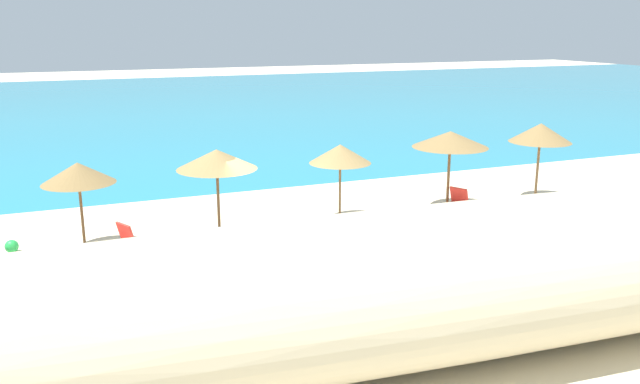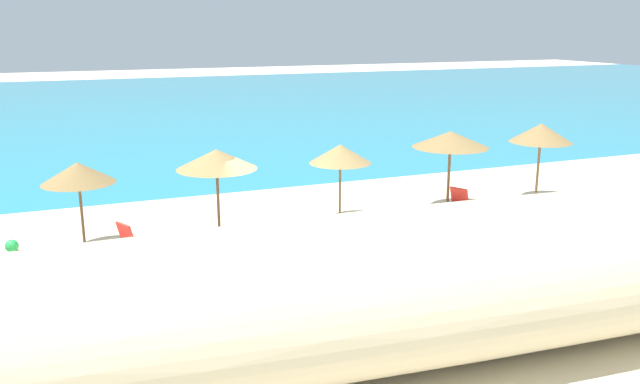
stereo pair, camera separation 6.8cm
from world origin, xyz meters
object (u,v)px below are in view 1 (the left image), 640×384
Objects in this scene: beach_umbrella_2 at (217,159)px; beach_umbrella_5 at (540,133)px; beach_umbrella_3 at (340,154)px; lounge_chair_1 at (112,249)px; beach_umbrella_1 at (78,173)px; lounge_chair_0 at (452,205)px; beach_umbrella_4 at (450,139)px; beach_ball at (12,246)px.

beach_umbrella_2 is 11.86m from beach_umbrella_5.
lounge_chair_1 is at bearing -170.67° from beach_umbrella_3.
beach_umbrella_1 is 11.93m from lounge_chair_0.
beach_umbrella_5 is (15.68, -0.42, 0.24)m from beach_umbrella_1.
beach_umbrella_2 is (3.82, -0.51, 0.19)m from beach_umbrella_1.
beach_umbrella_4 reaches higher than beach_ball.
beach_umbrella_4 is (11.93, -0.35, 0.24)m from beach_umbrella_1.
beach_umbrella_3 is 0.90× the size of beach_umbrella_5.
beach_umbrella_3 is at bearing -1.18° from beach_umbrella_1.
beach_umbrella_2 is 3.89m from lounge_chair_1.
lounge_chair_0 is (11.74, -0.94, -1.90)m from beach_umbrella_1.
beach_umbrella_2 is at bearing -7.64° from beach_umbrella_1.
beach_umbrella_5 is (11.86, 0.09, 0.05)m from beach_umbrella_2.
beach_umbrella_2 reaches higher than lounge_chair_1.
lounge_chair_1 is at bearing -64.75° from beach_umbrella_1.
beach_umbrella_2 is 1.66× the size of lounge_chair_1.
lounge_chair_1 is (-11.10, -0.42, 0.03)m from lounge_chair_0.
beach_umbrella_5 is at bearing -112.71° from lounge_chair_1.
lounge_chair_1 is (-15.04, -0.94, -2.11)m from beach_umbrella_5.
beach_umbrella_2 is 4.13m from beach_umbrella_3.
beach_umbrella_5 is at bearing -108.77° from lounge_chair_0.
beach_umbrella_3 is at bearing -106.93° from lounge_chair_1.
beach_umbrella_1 is at bearing 172.36° from beach_umbrella_2.
beach_umbrella_4 reaches higher than beach_umbrella_3.
beach_umbrella_2 is at bearing -10.74° from beach_ball.
beach_ball is (-13.87, 0.93, -2.33)m from beach_umbrella_4.
beach_ball is at bearing 175.70° from beach_umbrella_3.
beach_umbrella_5 reaches higher than lounge_chair_1.
beach_umbrella_2 is 7.38× the size of beach_ball.
beach_umbrella_1 is 1.55× the size of lounge_chair_1.
beach_umbrella_3 is at bearing 178.06° from beach_umbrella_5.
lounge_chair_0 is 11.10m from lounge_chair_1.
lounge_chair_0 reaches higher than beach_ball.
beach_umbrella_4 is 11.53m from lounge_chair_1.
beach_umbrella_3 is 1.55× the size of lounge_chair_1.
lounge_chair_1 reaches higher than lounge_chair_0.
beach_umbrella_3 is at bearing 177.26° from beach_umbrella_4.
beach_umbrella_1 is 2.91m from beach_ball.
beach_umbrella_4 is 14.09m from beach_ball.
beach_umbrella_4 is 3.75m from beach_umbrella_5.
beach_umbrella_3 is 6.87× the size of beach_ball.
beach_umbrella_5 is (3.75, -0.07, 0.00)m from beach_umbrella_4.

